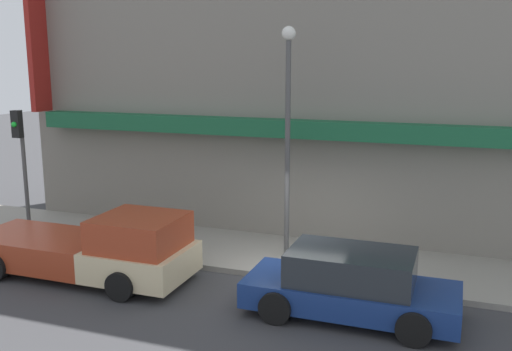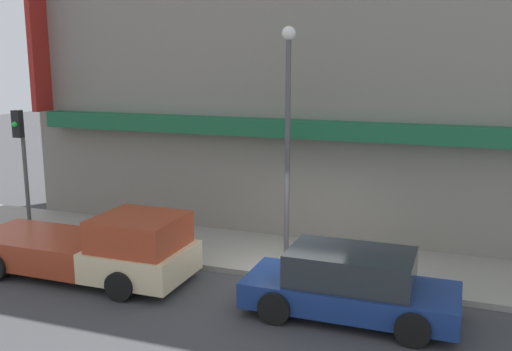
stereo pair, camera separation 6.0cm
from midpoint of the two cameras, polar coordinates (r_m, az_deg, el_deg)
The scene contains 8 objects.
ground_plane at distance 14.28m, azimuth 3.01°, elevation -10.59°, with size 80.00×80.00×0.00m, color #38383A.
sidewalk at distance 15.67m, azimuth 4.72°, elevation -8.28°, with size 36.00×3.15×0.15m.
building at distance 17.73m, azimuth 7.60°, elevation 10.18°, with size 19.80×3.80×10.01m.
pickup_truck at distance 14.84m, azimuth -15.96°, elevation -7.05°, with size 5.80×2.24×1.72m.
parked_car at distance 12.40m, azimuth 9.31°, elevation -10.71°, with size 4.46×2.01×1.45m.
fire_hydrant at distance 16.43m, azimuth -11.17°, elevation -6.12°, with size 0.20×0.20×0.61m.
street_lamp at distance 14.87m, azimuth 3.08°, elevation 5.78°, with size 0.36×0.36×6.06m.
traffic_light at distance 18.35m, azimuth -22.52°, elevation 2.37°, with size 0.28×0.42×3.77m.
Camera 1 is at (3.80, -12.68, 5.35)m, focal length 40.00 mm.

